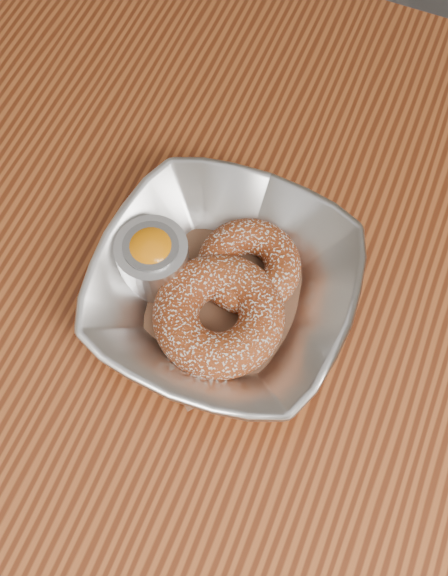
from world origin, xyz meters
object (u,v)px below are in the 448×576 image
at_px(table, 327,384).
at_px(donut_back, 249,266).
at_px(serving_bowl, 224,290).
at_px(ramekin, 153,258).
at_px(donut_front, 219,315).

height_order(table, donut_back, donut_back).
xyz_separation_m(serving_bowl, donut_back, (0.01, 0.03, -0.00)).
bearing_deg(ramekin, serving_bowl, -0.86).
bearing_deg(donut_back, table, -17.41).
bearing_deg(serving_bowl, donut_back, 69.37).
bearing_deg(ramekin, donut_front, -19.37).
bearing_deg(donut_front, table, 11.55).
xyz_separation_m(serving_bowl, ramekin, (-0.06, 0.00, 0.01)).
distance_m(table, serving_bowl, 0.17).
distance_m(table, donut_back, 0.16).
height_order(serving_bowl, donut_front, serving_bowl).
bearing_deg(donut_front, ramekin, 160.63).
xyz_separation_m(donut_back, donut_front, (-0.01, -0.05, 0.00)).
distance_m(donut_front, ramekin, 0.07).
bearing_deg(ramekin, table, -1.06).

